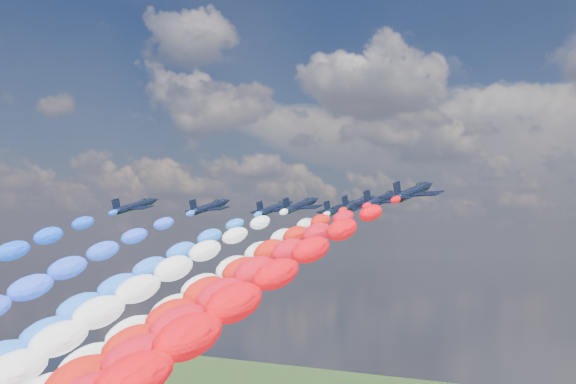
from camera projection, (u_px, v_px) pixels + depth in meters
The scene contains 14 objects.
jet_0 at pixel (134, 206), 143.03m from camera, with size 9.05×12.13×2.67m, color black, non-canonical shape.
jet_1 at pixel (209, 207), 145.62m from camera, with size 9.05×12.13×2.67m, color black, non-canonical shape.
jet_2 at pixel (274, 208), 149.89m from camera, with size 9.05×12.13×2.67m, color black, non-canonical shape.
trail_2 at pixel (62, 336), 109.39m from camera, with size 6.21×93.81×44.28m, color #2874FD, non-canonical shape.
jet_3 at pixel (300, 205), 141.06m from camera, with size 9.05×12.13×2.67m, color black, non-canonical shape.
trail_3 at pixel (80, 344), 100.56m from camera, with size 6.21×93.81×44.28m, color white, non-canonical shape.
jet_4 at pixel (341, 208), 149.05m from camera, with size 9.05×12.13×2.67m, color black, non-canonical shape.
trail_4 at pixel (152, 337), 108.55m from camera, with size 6.21×93.81×44.28m, color silver, non-canonical shape.
jet_5 at pixel (358, 204), 135.79m from camera, with size 9.05×12.13×2.67m, color black, non-canonical shape.
trail_5 at pixel (150, 349), 95.29m from camera, with size 6.21×93.81×44.28m, color red, non-canonical shape.
jet_6 at pixel (383, 199), 124.30m from camera, with size 9.05×12.13×2.67m, color black, non-canonical shape.
trail_6 at pixel (159, 362), 83.80m from camera, with size 6.21×93.81×44.28m, color red, non-canonical shape.
jet_7 at pixel (413, 192), 110.09m from camera, with size 9.05×12.13×2.67m, color black, non-canonical shape.
trail_7 at pixel (160, 384), 69.59m from camera, with size 6.21×93.81×44.28m, color #F10710, non-canonical shape.
Camera 1 is at (81.01, -104.04, 89.36)m, focal length 48.35 mm.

